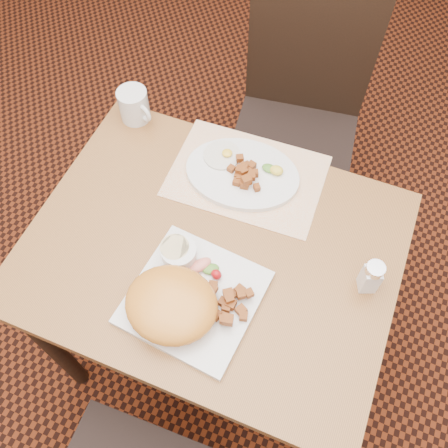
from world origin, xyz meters
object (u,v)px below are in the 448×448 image
plate_oval (242,174)px  chair_far (299,112)px  coffee_mug (134,105)px  salt_shaker (371,277)px  plate_square (194,297)px  table (213,267)px

plate_oval → chair_far: bearing=85.9°
coffee_mug → salt_shaker: bearing=-20.2°
chair_far → salt_shaker: bearing=109.7°
salt_shaker → coffee_mug: size_ratio=0.90×
plate_square → coffee_mug: (-0.38, 0.45, 0.04)m
chair_far → coffee_mug: (-0.39, -0.40, 0.26)m
table → chair_far: (0.03, 0.71, -0.10)m
chair_far → plate_square: size_ratio=3.46×
chair_far → plate_oval: chair_far is taller
table → chair_far: 0.72m
plate_oval → salt_shaker: (0.38, -0.19, 0.04)m
table → salt_shaker: bearing=6.1°
table → plate_oval: size_ratio=2.96×
table → coffee_mug: coffee_mug is taller
plate_square → salt_shaker: (0.36, 0.18, 0.04)m
chair_far → salt_shaker: (0.35, -0.67, 0.26)m
plate_square → plate_oval: bearing=93.6°
plate_square → coffee_mug: size_ratio=2.51×
plate_square → plate_oval: 0.37m
table → coffee_mug: 0.50m
chair_far → coffee_mug: 0.61m
plate_square → plate_oval: (-0.02, 0.37, 0.00)m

